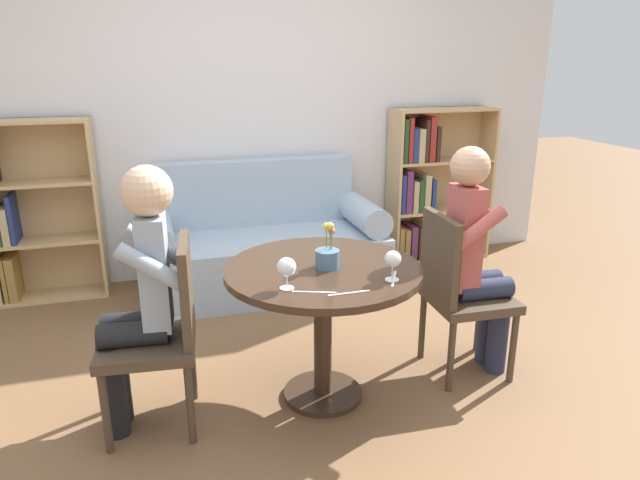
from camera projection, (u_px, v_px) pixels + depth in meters
name	position (u px, v px, depth m)	size (l,w,h in m)	color
ground_plane	(323.00, 395.00, 2.93)	(16.00, 16.00, 0.00)	brown
back_wall	(249.00, 100.00, 4.31)	(5.20, 0.05, 2.70)	silver
round_table	(323.00, 294.00, 2.76)	(0.95, 0.95, 0.71)	#382619
couch	(264.00, 247.00, 4.24)	(1.73, 0.80, 0.92)	#9EB2C6
bookshelf_left	(17.00, 216.00, 3.94)	(0.87, 0.28, 1.27)	tan
bookshelf_right	(426.00, 186.00, 4.78)	(0.87, 0.28, 1.27)	tan
chair_left	(163.00, 328.00, 2.58)	(0.46, 0.46, 0.90)	#473828
chair_right	(458.00, 288.00, 3.02)	(0.44, 0.44, 0.90)	#473828
person_left	(139.00, 291.00, 2.51)	(0.44, 0.37, 1.24)	black
person_right	(476.00, 257.00, 2.99)	(0.43, 0.35, 1.25)	#282D47
wine_glass_left	(286.00, 268.00, 2.44)	(0.09, 0.09, 0.14)	white
wine_glass_right	(393.00, 260.00, 2.53)	(0.08, 0.08, 0.14)	white
flower_vase	(328.00, 255.00, 2.70)	(0.12, 0.12, 0.22)	slate
knife_left_setting	(349.00, 293.00, 2.42)	(0.19, 0.01, 0.00)	silver
fork_left_setting	(314.00, 292.00, 2.43)	(0.18, 0.08, 0.00)	silver
knife_right_setting	(394.00, 279.00, 2.57)	(0.10, 0.17, 0.00)	silver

